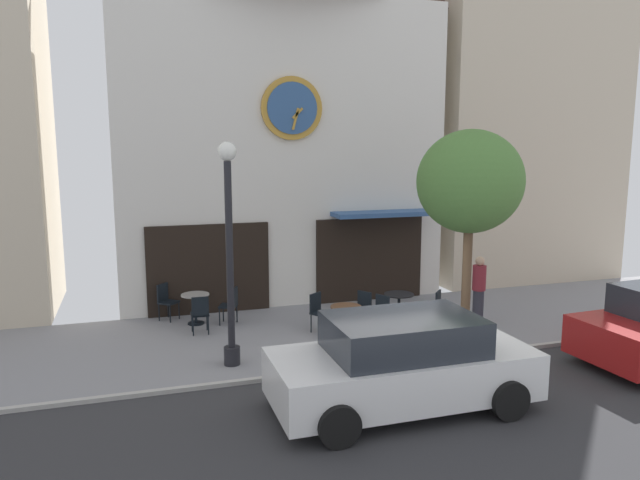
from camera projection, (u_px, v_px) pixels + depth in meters
The scene contains 18 objects.
ground_plane at pixel (418, 377), 11.09m from camera, with size 29.33×11.05×0.13m.
clock_building at pixel (282, 105), 16.10m from camera, with size 8.85×3.26×10.33m.
neighbor_building_right at pixel (523, 40), 18.61m from camera, with size 6.20×3.06×15.11m.
street_lamp at pixel (230, 255), 11.34m from camera, with size 0.36×0.36×4.34m.
street_tree at pixel (470, 183), 12.43m from camera, with size 2.29×2.06×4.61m.
cafe_table_near_door at pixel (195, 303), 14.25m from camera, with size 0.68×0.68×0.74m.
cafe_table_center_right at pixel (346, 316), 13.11m from camera, with size 0.69×0.69×0.76m.
cafe_table_leftmost at pixel (399, 302), 14.28m from camera, with size 0.72×0.72×0.74m.
cafe_chair_facing_wall at pixel (166, 299), 14.60m from camera, with size 0.57×0.57×0.90m.
cafe_chair_right_end at pixel (319, 309), 13.67m from camera, with size 0.56×0.56×0.90m.
cafe_chair_curbside at pixel (200, 312), 13.46m from camera, with size 0.41×0.41×0.90m.
cafe_chair_under_awning at pixel (231, 303), 14.24m from camera, with size 0.53×0.53×0.90m.
cafe_chair_near_tree at pixel (434, 306), 13.96m from camera, with size 0.57×0.57×0.90m.
cafe_chair_by_entrance at pixel (362, 308), 13.80m from camera, with size 0.55×0.55×0.90m.
cafe_chair_left_end at pixel (347, 327), 12.33m from camera, with size 0.49×0.49×0.90m.
cafe_chair_near_lamp at pixel (385, 310), 13.61m from camera, with size 0.54×0.54×0.90m.
pedestrian_maroon at pixel (479, 290), 14.16m from camera, with size 0.43×0.43×1.67m.
parked_car_white at pixel (403, 363), 9.64m from camera, with size 4.30×2.02×1.55m.
Camera 1 is at (-4.95, -10.11, 4.28)m, focal length 33.26 mm.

